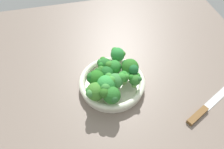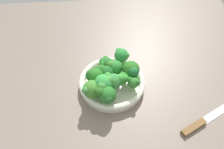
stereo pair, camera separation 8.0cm
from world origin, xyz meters
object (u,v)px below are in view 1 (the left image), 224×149
object	(u,v)px
broccoli_floret_1	(118,54)
broccoli_floret_6	(113,67)
broccoli_floret_5	(106,85)
knife	(205,108)
broccoli_floret_2	(111,95)
broccoli_floret_0	(104,64)
broccoli_floret_8	(116,81)
broccoli_floret_7	(124,76)
broccoli_floret_9	(95,78)
broccoli_floret_11	(95,92)
bowl	(112,83)
broccoli_floret_4	(106,74)
broccoli_floret_3	(135,79)
broccoli_floret_10	(130,68)

from	to	relation	value
broccoli_floret_1	broccoli_floret_6	xyz separation A→B (cm)	(6.29, -3.28, 0.25)
broccoli_floret_5	knife	bearing A→B (deg)	70.03
broccoli_floret_2	broccoli_floret_1	bearing A→B (deg)	159.04
broccoli_floret_0	broccoli_floret_5	xyz separation A→B (cm)	(10.67, -1.36, 1.31)
broccoli_floret_0	broccoli_floret_6	bearing A→B (deg)	53.20
broccoli_floret_8	broccoli_floret_1	bearing A→B (deg)	162.63
broccoli_floret_0	broccoli_floret_7	xyz separation A→B (cm)	(7.35, 5.96, -0.08)
broccoli_floret_5	broccoli_floret_8	world-z (taller)	broccoli_floret_5
broccoli_floret_9	broccoli_floret_11	bearing A→B (deg)	-13.23
broccoli_floret_7	broccoli_floret_9	world-z (taller)	broccoli_floret_9
broccoli_floret_2	broccoli_floret_7	bearing A→B (deg)	137.36
broccoli_floret_5	knife	distance (cm)	36.67
bowl	broccoli_floret_0	size ratio (longest dim) A/B	4.16
broccoli_floret_4	broccoli_floret_7	size ratio (longest dim) A/B	1.10
broccoli_floret_1	broccoli_floret_4	world-z (taller)	same
broccoli_floret_1	broccoli_floret_3	world-z (taller)	broccoli_floret_1
broccoli_floret_3	broccoli_floret_10	world-z (taller)	broccoli_floret_10
broccoli_floret_9	broccoli_floret_10	world-z (taller)	broccoli_floret_10
broccoli_floret_4	broccoli_floret_6	size ratio (longest dim) A/B	1.00
broccoli_floret_10	broccoli_floret_9	bearing A→B (deg)	-82.11
bowl	broccoli_floret_0	world-z (taller)	broccoli_floret_0
broccoli_floret_9	broccoli_floret_3	bearing A→B (deg)	76.88
broccoli_floret_2	broccoli_floret_10	distance (cm)	13.88
broccoli_floret_0	broccoli_floret_4	distance (cm)	4.81
broccoli_floret_4	broccoli_floret_8	size ratio (longest dim) A/B	0.88
broccoli_floret_8	broccoli_floret_0	bearing A→B (deg)	-165.21
broccoli_floret_8	broccoli_floret_3	bearing A→B (deg)	83.10
broccoli_floret_4	broccoli_floret_9	distance (cm)	4.54
broccoli_floret_7	knife	size ratio (longest dim) A/B	0.23
broccoli_floret_0	knife	xyz separation A→B (cm)	(22.86, 32.17, -7.14)
broccoli_floret_7	broccoli_floret_1	bearing A→B (deg)	177.90
broccoli_floret_10	broccoli_floret_4	bearing A→B (deg)	-89.44
knife	broccoli_floret_6	bearing A→B (deg)	-125.24
broccoli_floret_11	knife	distance (cm)	40.01
broccoli_floret_11	broccoli_floret_10	bearing A→B (deg)	116.23
broccoli_floret_11	broccoli_floret_1	bearing A→B (deg)	142.92
broccoli_floret_6	broccoli_floret_9	size ratio (longest dim) A/B	0.86
broccoli_floret_1	broccoli_floret_5	world-z (taller)	broccoli_floret_5
broccoli_floret_7	broccoli_floret_10	size ratio (longest dim) A/B	0.76
broccoli_floret_2	broccoli_floret_11	distance (cm)	5.59
broccoli_floret_3	broccoli_floret_9	world-z (taller)	broccoli_floret_9
broccoli_floret_1	broccoli_floret_7	world-z (taller)	broccoli_floret_1
broccoli_floret_8	broccoli_floret_2	bearing A→B (deg)	-28.39
broccoli_floret_7	broccoli_floret_11	xyz separation A→B (cm)	(4.52, -11.56, 0.23)
broccoli_floret_6	broccoli_floret_7	distance (cm)	5.80
broccoli_floret_1	broccoli_floret_10	size ratio (longest dim) A/B	0.83
broccoli_floret_1	broccoli_floret_7	distance (cm)	11.33
broccoli_floret_1	broccoli_floret_7	size ratio (longest dim) A/B	1.09
broccoli_floret_4	broccoli_floret_8	bearing A→B (deg)	32.35
bowl	knife	distance (cm)	35.05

